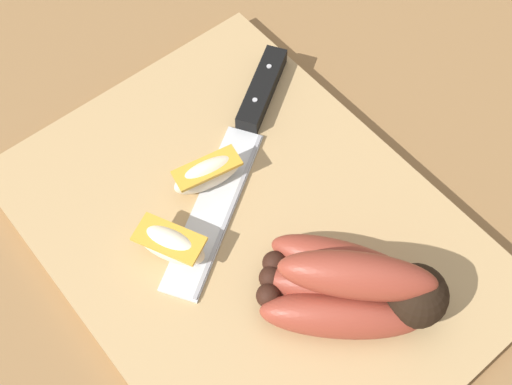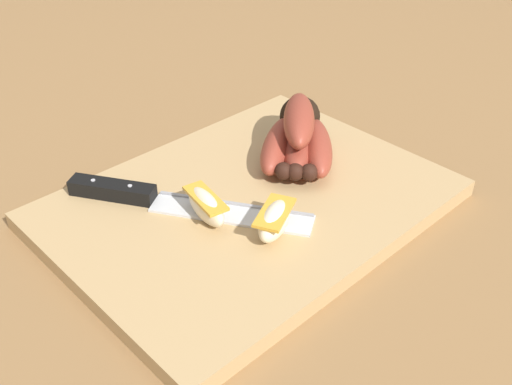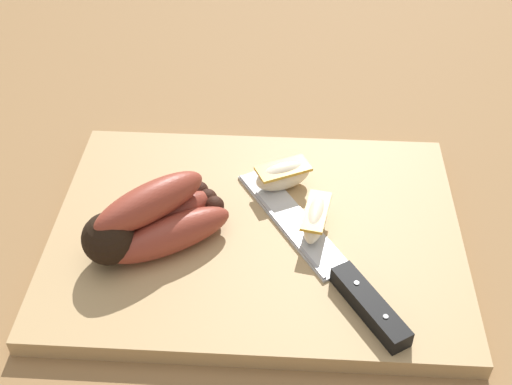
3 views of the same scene
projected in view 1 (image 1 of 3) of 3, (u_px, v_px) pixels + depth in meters
ground_plane at (273, 238)px, 0.61m from camera, size 6.00×6.00×0.00m
cutting_board at (250, 235)px, 0.60m from camera, size 0.43×0.32×0.02m
banana_bunch at (355, 288)px, 0.54m from camera, size 0.15×0.15×0.07m
chefs_knife at (247, 128)px, 0.64m from camera, size 0.17×0.25×0.02m
apple_wedge_near at (208, 174)px, 0.60m from camera, size 0.03×0.07×0.03m
apple_wedge_middle at (170, 244)px, 0.57m from camera, size 0.07×0.05×0.03m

